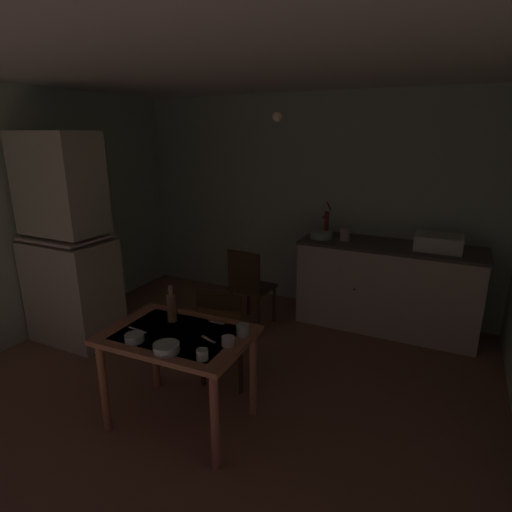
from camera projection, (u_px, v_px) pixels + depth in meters
The scene contains 23 objects.
ground_plane at pixel (231, 373), 3.68m from camera, with size 5.37×5.37×0.00m, color #8D644D.
wall_back at pixel (308, 202), 4.97m from camera, with size 4.47×0.10×2.48m, color #B1D2B7.
wall_left at pixel (39, 214), 4.27m from camera, with size 0.10×3.83×2.48m, color #B1CEB6.
ceiling_slab at pixel (225, 61), 2.96m from camera, with size 4.47×3.83×0.10m, color silver.
hutch_cabinet at pixel (68, 248), 4.06m from camera, with size 0.83×0.55×2.06m.
counter_cabinet at pixel (387, 287), 4.44m from camera, with size 1.85×0.64×0.93m.
sink_basin at pixel (439, 242), 4.09m from camera, with size 0.44×0.34×0.15m.
hand_pump at pixel (327, 222), 4.59m from camera, with size 0.05×0.27×0.39m.
mixing_bowl_counter at pixel (321, 235), 4.56m from camera, with size 0.24×0.24×0.07m, color #ADD1C1.
stoneware_crock at pixel (345, 234), 4.45m from camera, with size 0.10×0.10×0.14m, color beige.
dining_table at pixel (178, 347), 2.90m from camera, with size 1.03×0.73×0.72m.
chair_far_side at pixel (226, 332), 3.42m from camera, with size 0.44×0.44×0.86m.
chair_by_counter at pixel (250, 286), 4.45m from camera, with size 0.43×0.43×0.88m.
serving_bowl_wide at pixel (135, 338), 2.74m from camera, with size 0.13×0.13×0.05m, color #ADD1C1.
soup_bowl_small at pixel (166, 348), 2.62m from camera, with size 0.17×0.17×0.05m, color #ADD1C1.
mug_dark at pixel (202, 354), 2.52m from camera, with size 0.07×0.07×0.07m, color #ADD1C1.
mug_tall at pixel (228, 341), 2.69m from camera, with size 0.09×0.09×0.06m, color white.
teacup_cream at pixel (243, 330), 2.82m from camera, with size 0.09×0.09×0.07m, color #ADD1C1.
glass_bottle at pixel (172, 306), 3.01m from camera, with size 0.07×0.07×0.28m.
table_knife at pixel (138, 330), 2.90m from camera, with size 0.17×0.02×0.01m, color silver.
teaspoon_near_bowl at pixel (217, 323), 3.01m from camera, with size 0.12×0.02×0.01m, color beige.
teaspoon_by_cup at pixel (208, 339), 2.77m from camera, with size 0.13×0.02×0.01m, color beige.
pendant_bulb at pixel (277, 117), 3.21m from camera, with size 0.08×0.08×0.08m, color #F9EFCC.
Camera 1 is at (1.62, -2.80, 2.05)m, focal length 29.19 mm.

